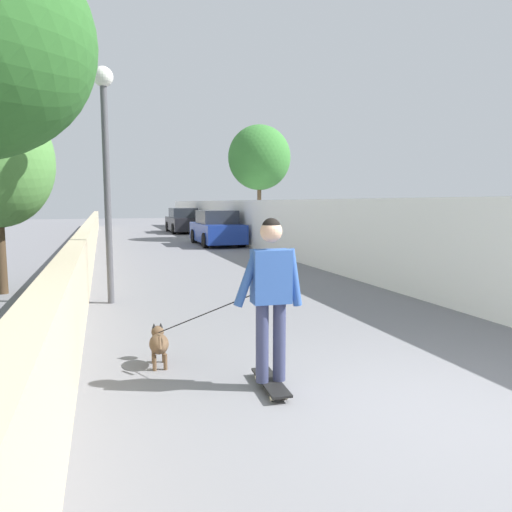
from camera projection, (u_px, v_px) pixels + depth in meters
The scene contains 10 objects.
ground_plane at pixel (182, 253), 17.22m from camera, with size 80.00×80.00×0.00m, color slate.
wall_left at pixel (88, 244), 14.26m from camera, with size 48.00×0.30×1.19m, color tan.
fence_right at pixel (282, 228), 16.23m from camera, with size 48.00×0.30×1.98m, color white.
tree_right_far at pixel (259, 158), 22.95m from camera, with size 3.11×3.11×5.71m.
lamp_post at pixel (105, 144), 8.36m from camera, with size 0.36×0.36×4.30m.
skateboard at pixel (271, 382), 4.69m from camera, with size 0.81×0.25×0.08m.
person_skateboarder at pixel (271, 287), 4.58m from camera, with size 0.24×0.71×1.65m.
dog at pixel (159, 342), 5.34m from camera, with size 1.35×1.13×1.06m.
car_near at pixel (217, 229), 20.58m from camera, with size 4.08×1.80×1.54m.
car_far at pixel (183, 221), 29.11m from camera, with size 4.32×1.80×1.54m.
Camera 1 is at (-3.12, 2.76, 1.89)m, focal length 32.39 mm.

